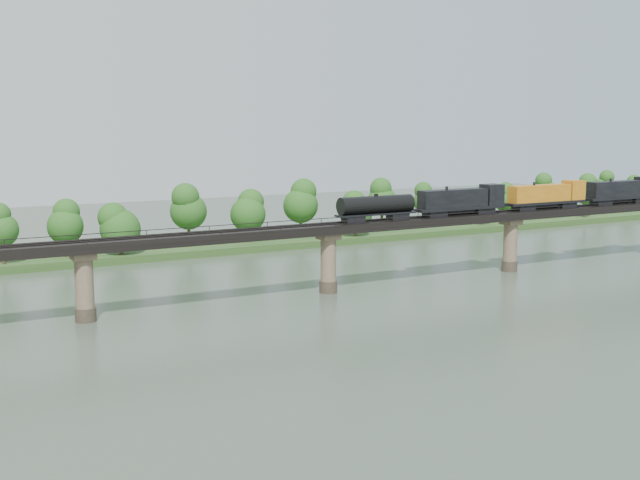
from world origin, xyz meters
TOP-DOWN VIEW (x-y plane):
  - ground at (0.00, 0.00)m, footprint 400.00×400.00m
  - far_bank at (0.00, 85.00)m, footprint 300.00×24.00m
  - bridge at (0.00, 30.00)m, footprint 236.00×30.00m
  - bridge_superstructure at (0.00, 30.00)m, footprint 220.00×4.90m
  - far_treeline at (-8.21, 80.52)m, footprint 289.06×17.54m
  - freight_train at (41.75, 30.00)m, footprint 77.52×3.02m

SIDE VIEW (x-z plane):
  - ground at x=0.00m, z-range 0.00..0.00m
  - far_bank at x=0.00m, z-range 0.00..1.60m
  - bridge at x=0.00m, z-range -0.29..11.21m
  - far_treeline at x=-8.21m, z-range 2.03..15.63m
  - bridge_superstructure at x=0.00m, z-range 11.42..12.17m
  - freight_train at x=41.75m, z-range 11.38..16.72m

